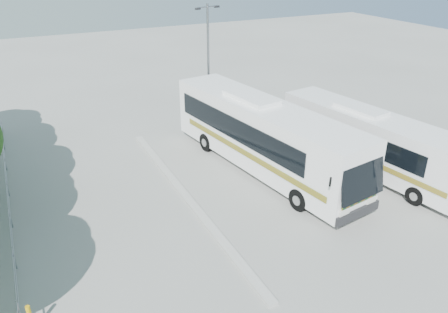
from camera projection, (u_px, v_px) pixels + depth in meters
ground at (247, 206)px, 20.55m from camera, size 100.00×100.00×0.00m
kerb_divider at (186, 196)px, 21.22m from camera, size 0.40×16.00×0.15m
railing at (8, 202)px, 19.46m from camera, size 0.06×22.00×1.00m
coach_main at (263, 135)px, 23.12m from camera, size 4.55×13.53×3.69m
coach_adjacent at (371, 141)px, 23.13m from camera, size 3.91×11.59×3.16m
lamppost at (208, 60)px, 28.65m from camera, size 1.88×0.70×7.81m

